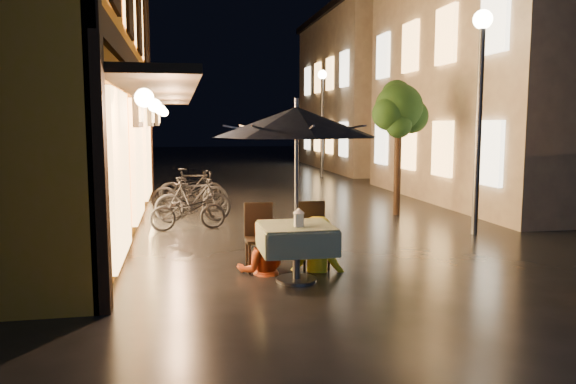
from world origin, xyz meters
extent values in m
plane|color=black|center=(0.00, 0.00, 0.00)|extent=(90.00, 90.00, 0.00)
cube|color=orange|center=(-5.75, 4.00, 3.50)|extent=(4.50, 11.00, 7.00)
cube|color=black|center=(-3.47, 4.00, 3.30)|extent=(0.12, 11.00, 0.35)
cube|color=black|center=(-2.90, 4.00, 2.75)|extent=(1.20, 10.50, 0.12)
cube|color=#FFB760|center=(-3.44, 5.50, 4.60)|extent=(0.10, 0.90, 1.50)
cube|color=#FFB760|center=(-3.44, 8.00, 4.60)|extent=(0.10, 0.90, 1.50)
cube|color=#FFB760|center=(-3.44, 0.50, 1.40)|extent=(0.10, 2.20, 2.40)
cube|color=#FFB760|center=(-3.44, 4.00, 1.40)|extent=(0.10, 2.20, 2.40)
cube|color=#FFB760|center=(-3.44, 7.50, 1.40)|extent=(0.10, 2.20, 2.40)
cube|color=#C4B198|center=(7.50, 6.50, 3.25)|extent=(7.00, 9.00, 6.50)
cube|color=#FFB760|center=(3.95, 3.20, 1.50)|extent=(0.10, 1.00, 1.40)
cube|color=#FFB760|center=(3.95, 3.20, 4.30)|extent=(0.10, 1.00, 1.40)
cube|color=#FFB760|center=(3.95, 5.40, 1.50)|extent=(0.10, 1.00, 1.40)
cube|color=#FFB760|center=(3.95, 5.40, 4.30)|extent=(0.10, 1.00, 1.40)
cube|color=#FFB760|center=(3.95, 7.60, 1.50)|extent=(0.10, 1.00, 1.40)
cube|color=#FFB760|center=(3.95, 7.60, 4.30)|extent=(0.10, 1.00, 1.40)
cube|color=#FFB760|center=(3.95, 9.80, 1.50)|extent=(0.10, 1.00, 1.40)
cube|color=#FFB760|center=(3.95, 9.80, 4.30)|extent=(0.10, 1.00, 1.40)
cube|color=#C4B198|center=(7.50, 18.00, 3.50)|extent=(7.00, 10.00, 7.00)
cube|color=black|center=(7.50, 18.00, 7.15)|extent=(7.30, 10.30, 0.30)
cube|color=#FFB760|center=(3.95, 14.20, 1.50)|extent=(0.10, 1.00, 1.40)
cube|color=#FFB760|center=(3.95, 14.20, 4.30)|extent=(0.10, 1.00, 1.40)
cube|color=#FFB760|center=(3.95, 16.40, 1.50)|extent=(0.10, 1.00, 1.40)
cube|color=#FFB760|center=(3.95, 16.40, 4.30)|extent=(0.10, 1.00, 1.40)
cube|color=#FFB760|center=(3.95, 18.60, 1.50)|extent=(0.10, 1.00, 1.40)
cube|color=#FFB760|center=(3.95, 18.60, 4.30)|extent=(0.10, 1.00, 1.40)
cube|color=#FFB760|center=(3.95, 20.80, 1.50)|extent=(0.10, 1.00, 1.40)
cube|color=#FFB760|center=(3.95, 20.80, 4.30)|extent=(0.10, 1.00, 1.40)
cylinder|color=black|center=(2.40, 4.50, 1.10)|extent=(0.16, 0.16, 2.20)
sphere|color=#173213|center=(2.40, 4.50, 2.50)|extent=(1.10, 1.10, 1.10)
sphere|color=#173213|center=(2.75, 4.60, 2.30)|extent=(0.80, 0.80, 0.80)
sphere|color=#173213|center=(2.10, 4.35, 2.35)|extent=(0.76, 0.76, 0.76)
sphere|color=#173213|center=(2.45, 4.80, 2.80)|extent=(0.70, 0.70, 0.70)
sphere|color=#173213|center=(2.30, 4.25, 2.10)|extent=(0.60, 0.60, 0.60)
cylinder|color=#59595E|center=(3.00, 2.00, 2.00)|extent=(0.12, 0.12, 4.00)
sphere|color=#FFEDBD|center=(3.00, 2.00, 4.05)|extent=(0.36, 0.36, 0.36)
cylinder|color=#59595E|center=(3.00, 14.00, 2.00)|extent=(0.12, 0.12, 4.00)
sphere|color=#FFEDBD|center=(3.00, 14.00, 4.05)|extent=(0.36, 0.36, 0.36)
cylinder|color=#59595E|center=(-1.06, -0.56, 0.36)|extent=(0.10, 0.10, 0.72)
cylinder|color=#59595E|center=(-1.06, -0.56, 0.02)|extent=(0.56, 0.56, 0.04)
cube|color=#2E522C|center=(-1.06, -0.56, 0.75)|extent=(0.95, 0.95, 0.06)
cube|color=#2E522C|center=(-0.58, -0.56, 0.58)|extent=(0.04, 0.95, 0.33)
cube|color=#2E522C|center=(-1.53, -0.56, 0.58)|extent=(0.04, 0.95, 0.33)
cube|color=#2E522C|center=(-1.06, -0.08, 0.58)|extent=(0.95, 0.04, 0.33)
cube|color=#2E522C|center=(-1.06, -1.03, 0.58)|extent=(0.95, 0.04, 0.33)
cylinder|color=#59595E|center=(-1.06, -0.56, 1.15)|extent=(0.05, 0.05, 2.30)
cone|color=black|center=(-1.06, -0.56, 2.15)|extent=(2.21, 2.21, 0.40)
cylinder|color=#59595E|center=(-1.06, -0.56, 2.40)|extent=(0.06, 0.06, 0.12)
cube|color=black|center=(-1.46, 0.09, 0.45)|extent=(0.42, 0.42, 0.05)
cube|color=black|center=(-1.46, 0.28, 0.70)|extent=(0.42, 0.04, 0.55)
cylinder|color=black|center=(-1.64, -0.09, 0.21)|extent=(0.04, 0.04, 0.43)
cylinder|color=black|center=(-1.28, -0.09, 0.21)|extent=(0.04, 0.04, 0.43)
cylinder|color=black|center=(-1.64, 0.27, 0.21)|extent=(0.04, 0.04, 0.43)
cylinder|color=black|center=(-1.28, 0.27, 0.21)|extent=(0.04, 0.04, 0.43)
cube|color=black|center=(-0.66, 0.09, 0.45)|extent=(0.42, 0.42, 0.05)
cube|color=black|center=(-0.66, 0.28, 0.70)|extent=(0.42, 0.04, 0.55)
cylinder|color=black|center=(-0.84, -0.09, 0.21)|extent=(0.04, 0.04, 0.43)
cylinder|color=black|center=(-0.48, -0.09, 0.21)|extent=(0.04, 0.04, 0.43)
cylinder|color=black|center=(-0.84, 0.27, 0.21)|extent=(0.04, 0.04, 0.43)
cylinder|color=black|center=(-0.48, 0.27, 0.21)|extent=(0.04, 0.04, 0.43)
cube|color=white|center=(-1.06, -0.71, 0.87)|extent=(0.11, 0.11, 0.18)
cube|color=#FFD88C|center=(-1.06, -0.71, 0.86)|extent=(0.07, 0.07, 0.12)
cone|color=white|center=(-1.06, -0.71, 0.99)|extent=(0.16, 0.16, 0.07)
imported|color=#C5481C|center=(-1.45, -0.03, 0.75)|extent=(0.76, 0.60, 1.51)
imported|color=yellow|center=(-0.64, -0.04, 0.77)|extent=(1.12, 0.85, 1.54)
imported|color=black|center=(-2.45, 3.46, 0.40)|extent=(1.57, 0.74, 0.80)
imported|color=black|center=(-2.32, 4.38, 0.49)|extent=(1.65, 0.50, 0.99)
imported|color=black|center=(-2.36, 5.89, 0.48)|extent=(1.85, 0.68, 0.96)
imported|color=black|center=(-2.28, 6.77, 0.49)|extent=(1.70, 0.76, 0.99)
imported|color=black|center=(-2.35, 7.42, 0.43)|extent=(1.69, 0.74, 0.86)
camera|label=1|loc=(-2.57, -7.83, 2.13)|focal=35.00mm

